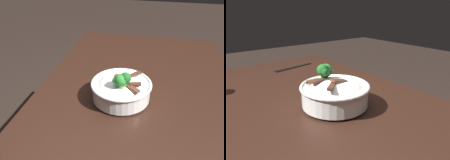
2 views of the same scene
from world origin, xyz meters
TOP-DOWN VIEW (x-y plane):
  - dining_table at (0.00, 0.00)m, footprint 1.46×0.86m
  - rice_bowl at (-0.01, 0.06)m, footprint 0.24×0.24m

SIDE VIEW (x-z plane):
  - dining_table at x=0.00m, z-range 0.26..1.02m
  - rice_bowl at x=-0.01m, z-range 0.74..0.89m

